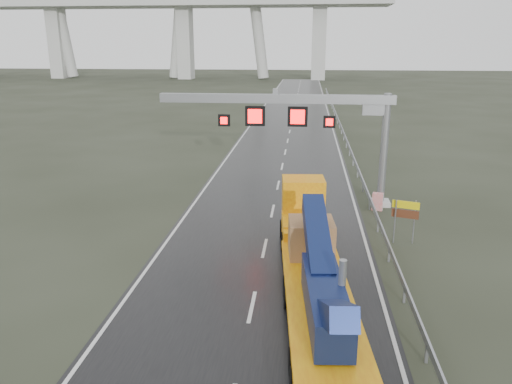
# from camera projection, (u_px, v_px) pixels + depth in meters

# --- Properties ---
(ground) EXTENTS (400.00, 400.00, 0.00)m
(ground) POSITION_uv_depth(u_px,v_px,m) (239.00, 369.00, 16.08)
(ground) COLOR #282C1F
(ground) RESTS_ON ground
(road) EXTENTS (11.00, 200.00, 0.02)m
(road) POSITION_uv_depth(u_px,v_px,m) (288.00, 141.00, 54.24)
(road) COLOR black
(road) RESTS_ON ground
(guardrail) EXTENTS (0.20, 140.00, 1.40)m
(guardrail) POSITION_uv_depth(u_px,v_px,m) (353.00, 155.00, 43.91)
(guardrail) COLOR gray
(guardrail) RESTS_ON ground
(sign_gantry) EXTENTS (14.90, 1.20, 7.42)m
(sign_gantry) POSITION_uv_depth(u_px,v_px,m) (309.00, 118.00, 31.45)
(sign_gantry) COLOR beige
(sign_gantry) RESTS_ON ground
(heavy_haul_truck) EXTENTS (3.81, 16.98, 3.96)m
(heavy_haul_truck) POSITION_uv_depth(u_px,v_px,m) (313.00, 255.00, 21.09)
(heavy_haul_truck) COLOR #FFB80E
(heavy_haul_truck) RESTS_ON ground
(exit_sign_pair) EXTENTS (1.33, 0.48, 2.36)m
(exit_sign_pair) POSITION_uv_depth(u_px,v_px,m) (405.00, 213.00, 25.87)
(exit_sign_pair) COLOR gray
(exit_sign_pair) RESTS_ON ground
(striped_barrier) EXTENTS (0.73, 0.50, 1.12)m
(striped_barrier) POSITION_uv_depth(u_px,v_px,m) (378.00, 202.00, 31.43)
(striped_barrier) COLOR red
(striped_barrier) RESTS_ON ground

